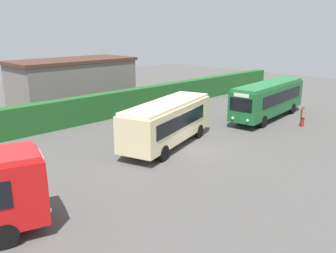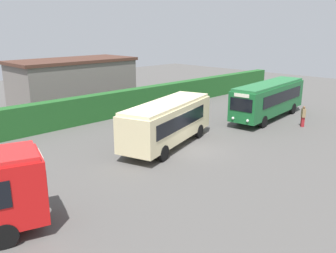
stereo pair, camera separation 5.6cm
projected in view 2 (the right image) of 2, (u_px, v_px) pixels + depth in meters
ground_plane at (192, 150)px, 23.94m from camera, size 84.33×84.33×0.00m
bus_cream at (168, 121)px, 24.36m from camera, size 9.13×4.94×3.07m
bus_green at (269, 98)px, 31.80m from camera, size 10.47×3.31×3.20m
person_left at (145, 119)px, 27.73m from camera, size 0.46×0.49×1.93m
person_center at (303, 116)px, 29.33m from camera, size 0.48×0.47×1.74m
hedge_row at (96, 108)px, 31.25m from camera, size 54.17×1.10×2.29m
depot_building at (74, 83)px, 36.60m from camera, size 12.32×5.85×4.85m
traffic_cone at (154, 116)px, 31.95m from camera, size 0.36×0.36×0.60m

